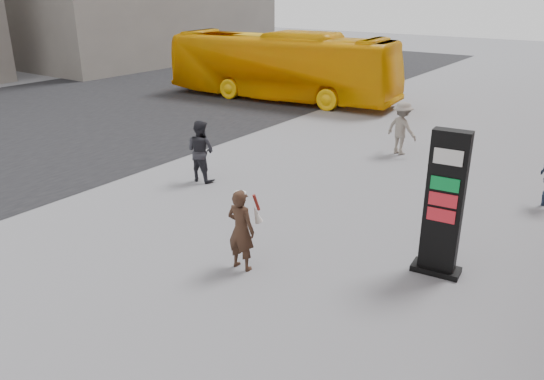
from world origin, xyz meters
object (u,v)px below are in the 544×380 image
Objects in this scene: info_pylon at (444,205)px; pedestrian_a at (201,151)px; pedestrian_b at (402,128)px; woman at (241,229)px; bus at (281,66)px.

info_pylon is 1.62× the size of pedestrian_a.
pedestrian_a reaches higher than pedestrian_b.
pedestrian_a is at bearing 164.74° from info_pylon.
pedestrian_a is at bearing 74.55° from pedestrian_b.
pedestrian_b is at bearing -88.50° from woman.
bus reaches higher than info_pylon.
bus is at bearing -14.90° from pedestrian_b.
bus reaches higher than pedestrian_a.
pedestrian_a is 1.01× the size of pedestrian_b.
woman is at bearing 109.89° from pedestrian_b.
woman is 15.66m from bus.
woman is at bearing -152.68° from info_pylon.
info_pylon is 6.92m from pedestrian_a.
info_pylon is 15.98m from bus.
pedestrian_b is (-3.44, 6.49, -0.52)m from info_pylon.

